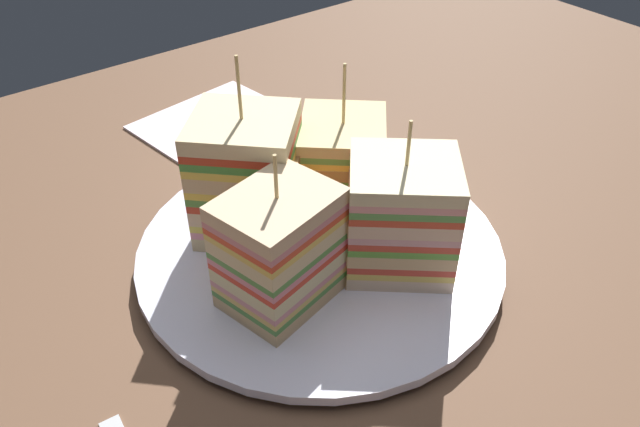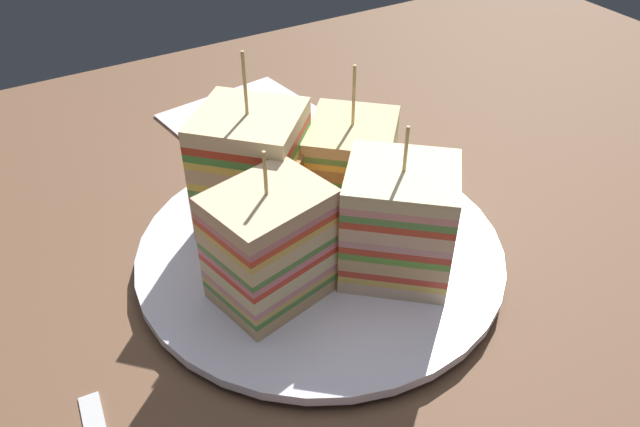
{
  "view_description": "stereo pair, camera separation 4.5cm",
  "coord_description": "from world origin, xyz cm",
  "px_view_note": "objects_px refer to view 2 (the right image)",
  "views": [
    {
      "loc": [
        21.81,
        28.36,
        32.23
      ],
      "look_at": [
        0.0,
        0.0,
        4.36
      ],
      "focal_mm": 35.38,
      "sensor_mm": 36.0,
      "label": 1
    },
    {
      "loc": [
        18.05,
        30.89,
        32.23
      ],
      "look_at": [
        0.0,
        0.0,
        4.36
      ],
      "focal_mm": 35.38,
      "sensor_mm": 36.0,
      "label": 2
    }
  ],
  "objects_px": {
    "sandwich_wedge_3": "(398,222)",
    "chip_pile": "(311,224)",
    "napkin": "(245,117)",
    "plate": "(320,250)",
    "sandwich_wedge_0": "(351,166)",
    "sandwich_wedge_1": "(252,171)",
    "sandwich_wedge_2": "(271,246)"
  },
  "relations": [
    {
      "from": "sandwich_wedge_3",
      "to": "chip_pile",
      "type": "height_order",
      "value": "sandwich_wedge_3"
    },
    {
      "from": "napkin",
      "to": "plate",
      "type": "bearing_deg",
      "value": 79.51
    },
    {
      "from": "plate",
      "to": "napkin",
      "type": "xyz_separation_m",
      "value": [
        -0.04,
        -0.22,
        -0.01
      ]
    },
    {
      "from": "chip_pile",
      "to": "napkin",
      "type": "bearing_deg",
      "value": -101.53
    },
    {
      "from": "chip_pile",
      "to": "sandwich_wedge_3",
      "type": "bearing_deg",
      "value": 123.38
    },
    {
      "from": "sandwich_wedge_0",
      "to": "sandwich_wedge_3",
      "type": "xyz_separation_m",
      "value": [
        0.01,
        0.08,
        0.01
      ]
    },
    {
      "from": "sandwich_wedge_3",
      "to": "sandwich_wedge_0",
      "type": "bearing_deg",
      "value": -59.32
    },
    {
      "from": "sandwich_wedge_1",
      "to": "chip_pile",
      "type": "relative_size",
      "value": 1.85
    },
    {
      "from": "sandwich_wedge_2",
      "to": "napkin",
      "type": "bearing_deg",
      "value": 56.52
    },
    {
      "from": "sandwich_wedge_1",
      "to": "sandwich_wedge_2",
      "type": "distance_m",
      "value": 0.08
    },
    {
      "from": "sandwich_wedge_1",
      "to": "sandwich_wedge_2",
      "type": "height_order",
      "value": "sandwich_wedge_1"
    },
    {
      "from": "sandwich_wedge_2",
      "to": "chip_pile",
      "type": "distance_m",
      "value": 0.07
    },
    {
      "from": "plate",
      "to": "sandwich_wedge_2",
      "type": "distance_m",
      "value": 0.07
    },
    {
      "from": "sandwich_wedge_0",
      "to": "napkin",
      "type": "xyz_separation_m",
      "value": [
        0.01,
        -0.19,
        -0.05
      ]
    },
    {
      "from": "sandwich_wedge_3",
      "to": "napkin",
      "type": "distance_m",
      "value": 0.28
    },
    {
      "from": "sandwich_wedge_0",
      "to": "sandwich_wedge_3",
      "type": "relative_size",
      "value": 1.04
    },
    {
      "from": "sandwich_wedge_1",
      "to": "chip_pile",
      "type": "bearing_deg",
      "value": -14.25
    },
    {
      "from": "sandwich_wedge_2",
      "to": "sandwich_wedge_3",
      "type": "xyz_separation_m",
      "value": [
        -0.09,
        0.02,
        -0.0
      ]
    },
    {
      "from": "plate",
      "to": "sandwich_wedge_3",
      "type": "bearing_deg",
      "value": 125.78
    },
    {
      "from": "sandwich_wedge_2",
      "to": "chip_pile",
      "type": "xyz_separation_m",
      "value": [
        -0.05,
        -0.03,
        -0.03
      ]
    },
    {
      "from": "sandwich_wedge_1",
      "to": "sandwich_wedge_3",
      "type": "xyz_separation_m",
      "value": [
        -0.06,
        0.1,
        -0.01
      ]
    },
    {
      "from": "plate",
      "to": "sandwich_wedge_3",
      "type": "relative_size",
      "value": 2.36
    },
    {
      "from": "sandwich_wedge_2",
      "to": "napkin",
      "type": "height_order",
      "value": "sandwich_wedge_2"
    },
    {
      "from": "sandwich_wedge_0",
      "to": "chip_pile",
      "type": "distance_m",
      "value": 0.06
    },
    {
      "from": "plate",
      "to": "chip_pile",
      "type": "xyz_separation_m",
      "value": [
        0.0,
        -0.01,
        0.02
      ]
    },
    {
      "from": "plate",
      "to": "sandwich_wedge_1",
      "type": "relative_size",
      "value": 1.94
    },
    {
      "from": "sandwich_wedge_2",
      "to": "sandwich_wedge_0",
      "type": "bearing_deg",
      "value": 17.61
    },
    {
      "from": "sandwich_wedge_2",
      "to": "chip_pile",
      "type": "relative_size",
      "value": 1.49
    },
    {
      "from": "sandwich_wedge_2",
      "to": "sandwich_wedge_3",
      "type": "relative_size",
      "value": 0.98
    },
    {
      "from": "plate",
      "to": "napkin",
      "type": "distance_m",
      "value": 0.23
    },
    {
      "from": "sandwich_wedge_0",
      "to": "sandwich_wedge_3",
      "type": "distance_m",
      "value": 0.08
    },
    {
      "from": "sandwich_wedge_0",
      "to": "sandwich_wedge_2",
      "type": "distance_m",
      "value": 0.12
    }
  ]
}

